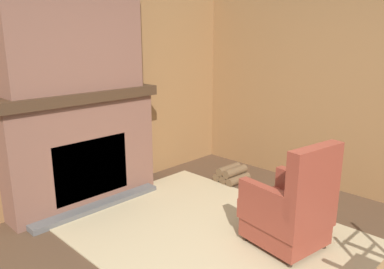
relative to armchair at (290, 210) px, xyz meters
name	(u,v)px	position (x,y,z in m)	size (l,w,h in m)	color
wood_panel_wall_left	(69,88)	(-2.36, -0.77, 0.94)	(0.06, 5.33, 2.60)	olive
wood_panel_wall_back	(376,88)	(0.06, 1.62, 0.94)	(5.33, 0.09, 2.60)	olive
fireplace_hearth	(84,149)	(-2.15, -0.77, 0.27)	(0.55, 1.81, 1.29)	brown
chimney_breast	(74,28)	(-2.16, -0.77, 1.57)	(0.30, 1.50, 1.30)	brown
area_rug	(235,246)	(-0.35, -0.32, -0.36)	(3.46, 2.11, 0.01)	tan
armchair	(290,210)	(0.00, 0.00, 0.00)	(0.73, 0.68, 1.00)	brown
firewood_stack	(232,174)	(-1.36, 0.90, -0.27)	(0.36, 0.39, 0.21)	brown
oil_lamp_vase	(51,86)	(-2.19, -1.06, 1.00)	(0.09, 0.09, 0.23)	#99B29E
storage_case	(126,81)	(-2.19, -0.12, 0.98)	(0.17, 0.22, 0.11)	black
decorative_plate_on_mantel	(78,79)	(-2.21, -0.74, 1.05)	(0.07, 0.26, 0.26)	red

